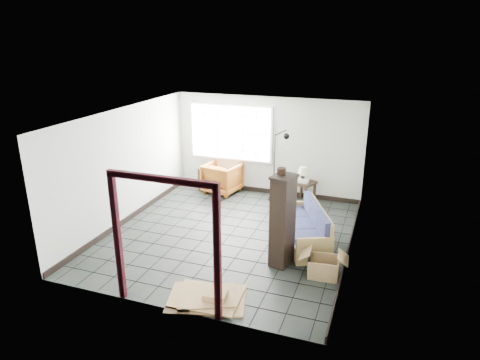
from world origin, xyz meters
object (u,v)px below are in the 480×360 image
at_px(side_table, 304,185).
at_px(tall_shelf, 283,221).
at_px(armchair, 222,176).
at_px(futon_sofa, 307,229).

height_order(side_table, tall_shelf, tall_shelf).
bearing_deg(tall_shelf, side_table, 107.66).
height_order(armchair, side_table, armchair).
xyz_separation_m(futon_sofa, tall_shelf, (-0.27, -1.02, 0.60)).
height_order(futon_sofa, side_table, futon_sofa).
bearing_deg(tall_shelf, armchair, 140.77).
xyz_separation_m(futon_sofa, armchair, (-2.74, 2.19, 0.15)).
bearing_deg(armchair, side_table, -169.33).
bearing_deg(futon_sofa, side_table, 78.88).
xyz_separation_m(armchair, side_table, (2.22, 0.00, 0.02)).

